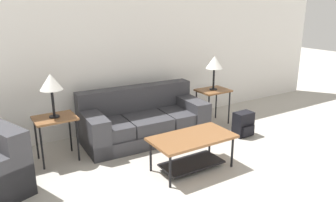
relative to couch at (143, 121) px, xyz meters
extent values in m
cube|color=white|center=(0.20, 0.66, 1.01)|extent=(9.11, 0.06, 2.60)
cube|color=#38383D|center=(0.00, -0.05, -0.18)|extent=(2.05, 1.03, 0.22)
cube|color=#38383D|center=(-0.67, -0.04, 0.03)|extent=(0.69, 0.87, 0.20)
cube|color=#38383D|center=(0.00, -0.07, 0.03)|extent=(0.69, 0.87, 0.20)
cube|color=#38383D|center=(0.66, -0.10, 0.03)|extent=(0.69, 0.87, 0.20)
cube|color=#38383D|center=(0.01, 0.29, 0.33)|extent=(2.01, 0.36, 0.40)
cube|color=#38383D|center=(-0.86, -0.01, 0.00)|extent=(0.32, 0.95, 0.58)
cube|color=#38383D|center=(0.86, -0.09, 0.00)|extent=(0.32, 0.95, 0.58)
cube|color=brown|center=(0.05, -1.29, 0.16)|extent=(1.12, 0.60, 0.04)
cylinder|color=black|center=(-0.45, -1.54, -0.07)|extent=(0.03, 0.03, 0.44)
cylinder|color=black|center=(0.55, -1.54, -0.07)|extent=(0.03, 0.03, 0.44)
cylinder|color=black|center=(-0.45, -1.05, -0.07)|extent=(0.03, 0.03, 0.44)
cylinder|color=black|center=(0.55, -1.05, -0.07)|extent=(0.03, 0.03, 0.44)
cube|color=black|center=(0.05, -1.29, -0.21)|extent=(0.84, 0.42, 0.02)
cube|color=brown|center=(-1.41, -0.07, 0.34)|extent=(0.56, 0.45, 0.03)
cylinder|color=black|center=(-1.65, -0.25, 0.01)|extent=(0.03, 0.03, 0.62)
cylinder|color=black|center=(-1.17, -0.25, 0.01)|extent=(0.03, 0.03, 0.62)
cylinder|color=black|center=(-1.65, 0.12, 0.01)|extent=(0.03, 0.03, 0.62)
cylinder|color=black|center=(-1.17, 0.12, 0.01)|extent=(0.03, 0.03, 0.62)
cube|color=brown|center=(1.41, -0.07, 0.34)|extent=(0.56, 0.45, 0.03)
cylinder|color=black|center=(1.17, -0.25, 0.01)|extent=(0.03, 0.03, 0.62)
cylinder|color=black|center=(1.65, -0.25, 0.01)|extent=(0.03, 0.03, 0.62)
cylinder|color=black|center=(1.17, 0.12, 0.01)|extent=(0.03, 0.03, 0.62)
cylinder|color=black|center=(1.65, 0.12, 0.01)|extent=(0.03, 0.03, 0.62)
cylinder|color=black|center=(-1.41, -0.07, 0.36)|extent=(0.14, 0.14, 0.02)
cylinder|color=black|center=(-1.41, -0.07, 0.56)|extent=(0.04, 0.04, 0.37)
cone|color=white|center=(-1.41, -0.07, 0.85)|extent=(0.30, 0.30, 0.22)
cylinder|color=black|center=(1.41, -0.07, 0.36)|extent=(0.14, 0.14, 0.02)
cylinder|color=black|center=(1.41, -0.07, 0.56)|extent=(0.04, 0.04, 0.37)
cone|color=white|center=(1.41, -0.07, 0.85)|extent=(0.30, 0.30, 0.22)
cube|color=black|center=(1.47, -0.80, -0.09)|extent=(0.32, 0.21, 0.41)
cube|color=black|center=(1.47, -0.93, -0.17)|extent=(0.24, 0.05, 0.16)
cylinder|color=black|center=(1.38, -0.68, -0.07)|extent=(0.02, 0.02, 0.31)
cylinder|color=black|center=(1.56, -0.68, -0.07)|extent=(0.02, 0.02, 0.31)
camera|label=1|loc=(-2.33, -4.51, 1.87)|focal=35.00mm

